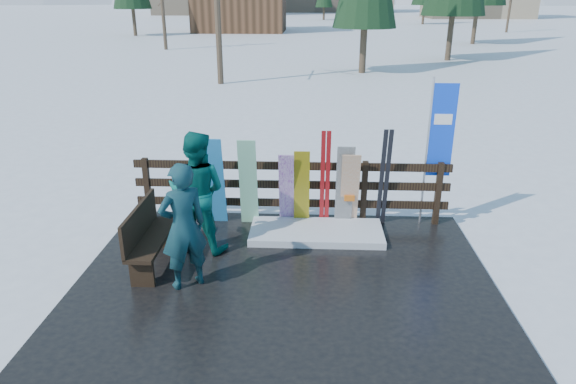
# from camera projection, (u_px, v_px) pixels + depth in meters

# --- Properties ---
(ground) EXTENTS (700.00, 700.00, 0.00)m
(ground) POSITION_uv_depth(u_px,v_px,m) (284.00, 289.00, 7.34)
(ground) COLOR white
(ground) RESTS_ON ground
(deck) EXTENTS (6.00, 5.00, 0.08)m
(deck) POSITION_uv_depth(u_px,v_px,m) (284.00, 286.00, 7.33)
(deck) COLOR black
(deck) RESTS_ON ground
(fence) EXTENTS (5.60, 0.10, 1.15)m
(fence) POSITION_uv_depth(u_px,v_px,m) (291.00, 187.00, 9.13)
(fence) COLOR black
(fence) RESTS_ON deck
(snow_patch) EXTENTS (2.25, 1.00, 0.12)m
(snow_patch) POSITION_uv_depth(u_px,v_px,m) (316.00, 232.00, 8.76)
(snow_patch) COLOR white
(snow_patch) RESTS_ON deck
(bench) EXTENTS (0.41, 1.50, 0.97)m
(bench) POSITION_uv_depth(u_px,v_px,m) (148.00, 235.00, 7.64)
(bench) COLOR black
(bench) RESTS_ON deck
(snowboard_0) EXTENTS (0.28, 0.33, 1.62)m
(snowboard_0) POSITION_uv_depth(u_px,v_px,m) (216.00, 182.00, 8.93)
(snowboard_0) COLOR #2883CA
(snowboard_0) RESTS_ON deck
(snowboard_1) EXTENTS (0.31, 0.29, 1.60)m
(snowboard_1) POSITION_uv_depth(u_px,v_px,m) (248.00, 183.00, 8.91)
(snowboard_1) COLOR white
(snowboard_1) RESTS_ON deck
(snowboard_2) EXTENTS (0.27, 0.23, 1.41)m
(snowboard_2) POSITION_uv_depth(u_px,v_px,m) (302.00, 189.00, 8.90)
(snowboard_2) COLOR yellow
(snowboard_2) RESTS_ON deck
(snowboard_3) EXTENTS (0.26, 0.38, 1.37)m
(snowboard_3) POSITION_uv_depth(u_px,v_px,m) (286.00, 190.00, 8.92)
(snowboard_3) COLOR silver
(snowboard_3) RESTS_ON deck
(snowboard_4) EXTENTS (0.30, 0.25, 1.50)m
(snowboard_4) POSITION_uv_depth(u_px,v_px,m) (344.00, 187.00, 8.85)
(snowboard_4) COLOR black
(snowboard_4) RESTS_ON deck
(snowboard_5) EXTENTS (0.31, 0.33, 1.38)m
(snowboard_5) POSITION_uv_depth(u_px,v_px,m) (350.00, 191.00, 8.87)
(snowboard_5) COLOR silver
(snowboard_5) RESTS_ON deck
(ski_pair_a) EXTENTS (0.17, 0.18, 1.75)m
(ski_pair_a) POSITION_uv_depth(u_px,v_px,m) (325.00, 179.00, 8.88)
(ski_pair_a) COLOR maroon
(ski_pair_a) RESTS_ON deck
(ski_pair_b) EXTENTS (0.17, 0.34, 1.80)m
(ski_pair_b) POSITION_uv_depth(u_px,v_px,m) (384.00, 178.00, 8.83)
(ski_pair_b) COLOR black
(ski_pair_b) RESTS_ON deck
(rental_flag) EXTENTS (0.45, 0.04, 2.60)m
(rental_flag) POSITION_uv_depth(u_px,v_px,m) (438.00, 136.00, 8.72)
(rental_flag) COLOR silver
(rental_flag) RESTS_ON deck
(person_front) EXTENTS (0.79, 0.73, 1.82)m
(person_front) POSITION_uv_depth(u_px,v_px,m) (183.00, 227.00, 6.97)
(person_front) COLOR #175149
(person_front) RESTS_ON deck
(person_back) EXTENTS (1.06, 0.90, 1.95)m
(person_back) POSITION_uv_depth(u_px,v_px,m) (197.00, 192.00, 8.00)
(person_back) COLOR #086057
(person_back) RESTS_ON deck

